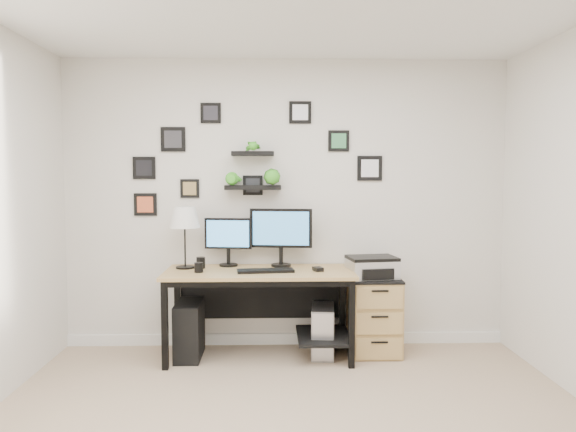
{
  "coord_description": "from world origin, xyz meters",
  "views": [
    {
      "loc": [
        -0.13,
        -3.1,
        1.56
      ],
      "look_at": [
        0.01,
        1.83,
        1.2
      ],
      "focal_mm": 35.0,
      "sensor_mm": 36.0,
      "label": 1
    }
  ],
  "objects_px": {
    "monitor_right": "(281,232)",
    "pc_tower_black": "(189,330)",
    "desk": "(264,284)",
    "pc_tower_grey": "(323,331)",
    "printer": "(372,267)",
    "file_cabinet": "(374,315)",
    "table_lamp": "(185,219)",
    "mug": "(199,268)",
    "monitor_left": "(228,238)"
  },
  "relations": [
    {
      "from": "monitor_right",
      "to": "pc_tower_black",
      "type": "distance_m",
      "value": 1.15
    },
    {
      "from": "desk",
      "to": "pc_tower_black",
      "type": "height_order",
      "value": "desk"
    },
    {
      "from": "desk",
      "to": "monitor_right",
      "type": "height_order",
      "value": "monitor_right"
    },
    {
      "from": "desk",
      "to": "monitor_right",
      "type": "bearing_deg",
      "value": 49.11
    },
    {
      "from": "pc_tower_grey",
      "to": "printer",
      "type": "xyz_separation_m",
      "value": [
        0.43,
        0.03,
        0.55
      ]
    },
    {
      "from": "printer",
      "to": "file_cabinet",
      "type": "bearing_deg",
      "value": 50.34
    },
    {
      "from": "desk",
      "to": "printer",
      "type": "distance_m",
      "value": 0.95
    },
    {
      "from": "table_lamp",
      "to": "pc_tower_black",
      "type": "relative_size",
      "value": 1.13
    },
    {
      "from": "file_cabinet",
      "to": "printer",
      "type": "distance_m",
      "value": 0.43
    },
    {
      "from": "pc_tower_grey",
      "to": "printer",
      "type": "bearing_deg",
      "value": 3.4
    },
    {
      "from": "monitor_right",
      "to": "table_lamp",
      "type": "xyz_separation_m",
      "value": [
        -0.84,
        -0.08,
        0.13
      ]
    },
    {
      "from": "mug",
      "to": "pc_tower_grey",
      "type": "relative_size",
      "value": 0.18
    },
    {
      "from": "monitor_right",
      "to": "file_cabinet",
      "type": "distance_m",
      "value": 1.09
    },
    {
      "from": "monitor_left",
      "to": "file_cabinet",
      "type": "bearing_deg",
      "value": -6.32
    },
    {
      "from": "table_lamp",
      "to": "pc_tower_black",
      "type": "distance_m",
      "value": 0.95
    },
    {
      "from": "desk",
      "to": "monitor_left",
      "type": "bearing_deg",
      "value": 147.69
    },
    {
      "from": "pc_tower_grey",
      "to": "file_cabinet",
      "type": "distance_m",
      "value": 0.47
    },
    {
      "from": "desk",
      "to": "table_lamp",
      "type": "xyz_separation_m",
      "value": [
        -0.68,
        0.1,
        0.56
      ]
    },
    {
      "from": "table_lamp",
      "to": "pc_tower_grey",
      "type": "bearing_deg",
      "value": -4.66
    },
    {
      "from": "pc_tower_black",
      "to": "file_cabinet",
      "type": "xyz_separation_m",
      "value": [
        1.6,
        0.08,
        0.1
      ]
    },
    {
      "from": "file_cabinet",
      "to": "printer",
      "type": "height_order",
      "value": "printer"
    },
    {
      "from": "monitor_left",
      "to": "pc_tower_black",
      "type": "height_order",
      "value": "monitor_left"
    },
    {
      "from": "printer",
      "to": "monitor_left",
      "type": "bearing_deg",
      "value": 172.07
    },
    {
      "from": "monitor_left",
      "to": "pc_tower_grey",
      "type": "bearing_deg",
      "value": -13.6
    },
    {
      "from": "table_lamp",
      "to": "printer",
      "type": "height_order",
      "value": "table_lamp"
    },
    {
      "from": "pc_tower_black",
      "to": "printer",
      "type": "xyz_separation_m",
      "value": [
        1.58,
        0.05,
        0.52
      ]
    },
    {
      "from": "pc_tower_grey",
      "to": "table_lamp",
      "type": "bearing_deg",
      "value": 175.34
    },
    {
      "from": "monitor_right",
      "to": "mug",
      "type": "xyz_separation_m",
      "value": [
        -0.69,
        -0.29,
        -0.26
      ]
    },
    {
      "from": "pc_tower_black",
      "to": "pc_tower_grey",
      "type": "bearing_deg",
      "value": 1.03
    },
    {
      "from": "monitor_right",
      "to": "pc_tower_grey",
      "type": "distance_m",
      "value": 0.93
    },
    {
      "from": "monitor_right",
      "to": "file_cabinet",
      "type": "relative_size",
      "value": 0.82
    },
    {
      "from": "table_lamp",
      "to": "monitor_right",
      "type": "bearing_deg",
      "value": 5.33
    },
    {
      "from": "table_lamp",
      "to": "mug",
      "type": "height_order",
      "value": "table_lamp"
    },
    {
      "from": "mug",
      "to": "file_cabinet",
      "type": "relative_size",
      "value": 0.12
    },
    {
      "from": "monitor_right",
      "to": "mug",
      "type": "height_order",
      "value": "monitor_right"
    },
    {
      "from": "table_lamp",
      "to": "file_cabinet",
      "type": "bearing_deg",
      "value": -1.36
    },
    {
      "from": "pc_tower_black",
      "to": "printer",
      "type": "distance_m",
      "value": 1.66
    },
    {
      "from": "file_cabinet",
      "to": "desk",
      "type": "bearing_deg",
      "value": -176.56
    },
    {
      "from": "monitor_right",
      "to": "pc_tower_grey",
      "type": "height_order",
      "value": "monitor_right"
    },
    {
      "from": "monitor_right",
      "to": "table_lamp",
      "type": "height_order",
      "value": "table_lamp"
    },
    {
      "from": "file_cabinet",
      "to": "monitor_right",
      "type": "bearing_deg",
      "value": 171.82
    },
    {
      "from": "file_cabinet",
      "to": "printer",
      "type": "relative_size",
      "value": 1.5
    },
    {
      "from": "desk",
      "to": "monitor_left",
      "type": "xyz_separation_m",
      "value": [
        -0.32,
        0.2,
        0.38
      ]
    },
    {
      "from": "table_lamp",
      "to": "file_cabinet",
      "type": "height_order",
      "value": "table_lamp"
    },
    {
      "from": "file_cabinet",
      "to": "mug",
      "type": "bearing_deg",
      "value": -173.33
    },
    {
      "from": "monitor_left",
      "to": "printer",
      "type": "distance_m",
      "value": 1.29
    },
    {
      "from": "mug",
      "to": "table_lamp",
      "type": "bearing_deg",
      "value": 124.01
    },
    {
      "from": "mug",
      "to": "file_cabinet",
      "type": "bearing_deg",
      "value": 6.67
    },
    {
      "from": "printer",
      "to": "monitor_right",
      "type": "bearing_deg",
      "value": 169.21
    },
    {
      "from": "desk",
      "to": "mug",
      "type": "distance_m",
      "value": 0.58
    }
  ]
}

